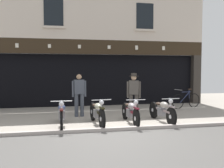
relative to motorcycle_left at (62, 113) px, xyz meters
name	(u,v)px	position (x,y,z in m)	size (l,w,h in m)	color
ground	(125,142)	(1.59, -1.93, -0.46)	(23.60, 22.00, 0.18)	#9F968A
shop_facade	(90,73)	(1.59, 6.09, 1.23)	(11.90, 4.42, 5.96)	black
motorcycle_left	(62,113)	(0.00, 0.00, 0.00)	(0.62, 2.08, 0.92)	black
motorcycle_center_left	(97,112)	(1.15, 0.02, 0.00)	(0.62, 2.02, 0.91)	black
motorcycle_center	(130,111)	(2.28, -0.01, -0.01)	(0.62, 2.05, 0.90)	black
motorcycle_center_right	(162,110)	(3.44, 0.01, -0.01)	(0.62, 2.00, 0.91)	black
salesman_left	(79,93)	(0.66, 1.59, 0.49)	(0.56, 0.26, 1.65)	#3D424C
shopkeeper_center	(134,92)	(2.84, 1.48, 0.52)	(0.55, 0.37, 1.69)	#47423D
advert_board_near	(134,69)	(3.73, 4.45, 1.45)	(0.75, 0.03, 1.05)	silver
advert_board_far	(156,68)	(4.95, 4.45, 1.49)	(0.70, 0.03, 1.01)	beige
leaning_bicycle	(186,100)	(5.84, 2.75, -0.05)	(1.66, 0.62, 0.94)	black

